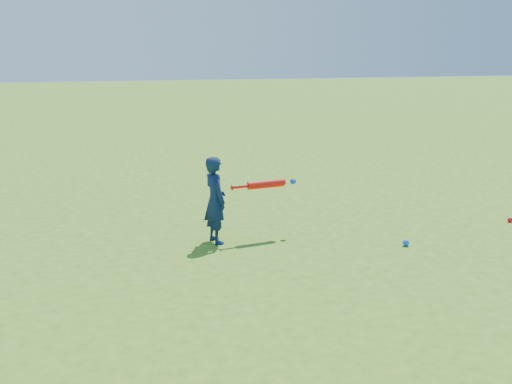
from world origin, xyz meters
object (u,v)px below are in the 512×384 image
(ground_ball_blue, at_px, (406,243))
(child, at_px, (215,200))
(bat_swing, at_px, (268,184))
(ground_ball_red, at_px, (510,220))

(ground_ball_blue, bearing_deg, child, 159.34)
(child, relative_size, ground_ball_blue, 13.12)
(child, xyz_separation_m, ground_ball_blue, (1.99, -0.75, -0.46))
(bat_swing, bearing_deg, child, 175.36)
(ground_ball_red, xyz_separation_m, ground_ball_blue, (-1.76, -0.42, 0.01))
(child, height_order, ground_ball_red, child)
(child, relative_size, ground_ball_red, 15.40)
(ground_ball_blue, distance_m, bat_swing, 1.68)
(child, xyz_separation_m, bat_swing, (0.63, 0.03, 0.14))
(child, bearing_deg, ground_ball_blue, -121.27)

